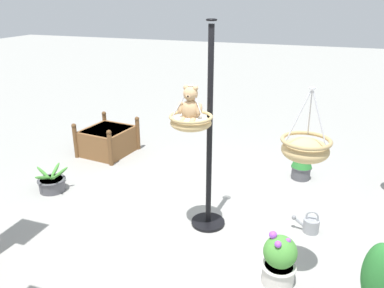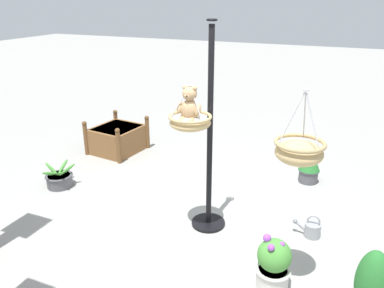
{
  "view_description": "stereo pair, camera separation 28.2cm",
  "coord_description": "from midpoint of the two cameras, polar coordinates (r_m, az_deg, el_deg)",
  "views": [
    {
      "loc": [
        -1.46,
        4.15,
        2.83
      ],
      "look_at": [
        -0.02,
        0.09,
        1.15
      ],
      "focal_mm": 36.01,
      "sensor_mm": 36.0,
      "label": 1
    },
    {
      "loc": [
        -1.72,
        4.04,
        2.83
      ],
      "look_at": [
        -0.02,
        0.09,
        1.15
      ],
      "focal_mm": 36.01,
      "sensor_mm": 36.0,
      "label": 2
    }
  ],
  "objects": [
    {
      "name": "teddy_bear",
      "position": [
        4.32,
        1.48,
        5.57
      ],
      "size": [
        0.29,
        0.26,
        0.42
      ],
      "color": "tan"
    },
    {
      "name": "potted_plant_flowering_red",
      "position": [
        6.45,
        18.23,
        -2.92
      ],
      "size": [
        0.33,
        0.33,
        0.6
      ],
      "color": "#4C4C51",
      "rests_on": "ground"
    },
    {
      "name": "display_pole_central",
      "position": [
        4.8,
        4.26,
        -3.54
      ],
      "size": [
        0.44,
        0.44,
        2.59
      ],
      "color": "black",
      "rests_on": "ground"
    },
    {
      "name": "hanging_basket_left_high",
      "position": [
        3.59,
        17.79,
        -1.03
      ],
      "size": [
        0.46,
        0.46,
        0.68
      ],
      "color": "tan"
    },
    {
      "name": "potted_plant_tall_leafy",
      "position": [
        4.19,
        13.95,
        -16.91
      ],
      "size": [
        0.37,
        0.37,
        0.61
      ],
      "color": "beige",
      "rests_on": "ground"
    },
    {
      "name": "wooden_planter_box",
      "position": [
        7.47,
        -9.93,
        0.85
      ],
      "size": [
        0.98,
        1.03,
        0.66
      ],
      "color": "brown",
      "rests_on": "ground"
    },
    {
      "name": "potted_plant_small_succulent",
      "position": [
        6.36,
        -17.87,
        -4.94
      ],
      "size": [
        0.51,
        0.59,
        0.38
      ],
      "color": "#4C4C51",
      "rests_on": "ground"
    },
    {
      "name": "ground_plane",
      "position": [
        5.23,
        1.74,
        -11.53
      ],
      "size": [
        40.0,
        40.0,
        0.0
      ],
      "primitive_type": "plane",
      "color": "gray"
    },
    {
      "name": "watering_can",
      "position": [
        5.18,
        18.85,
        -11.85
      ],
      "size": [
        0.35,
        0.2,
        0.3
      ],
      "color": "gray",
      "rests_on": "ground"
    },
    {
      "name": "hanging_basket_with_teddy",
      "position": [
        4.39,
        1.57,
        3.36
      ],
      "size": [
        0.5,
        0.5,
        0.52
      ],
      "color": "tan"
    },
    {
      "name": "potted_plant_bushy_green",
      "position": [
        3.99,
        26.89,
        -18.59
      ],
      "size": [
        0.28,
        0.28,
        0.81
      ],
      "color": "#4C4C51",
      "rests_on": "ground"
    }
  ]
}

